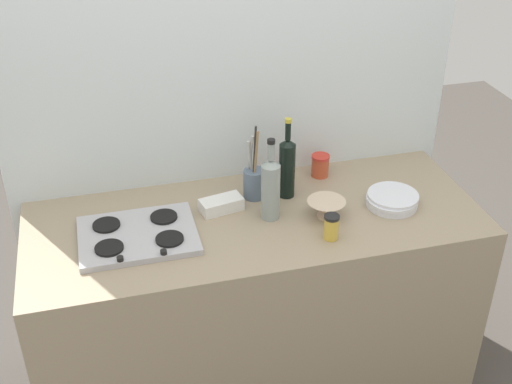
# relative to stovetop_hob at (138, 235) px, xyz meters

# --- Properties ---
(ground_plane) EXTENTS (6.00, 6.00, 0.00)m
(ground_plane) POSITION_rel_stovetop_hob_xyz_m (0.46, 0.02, -0.91)
(ground_plane) COLOR #47423D
(ground_plane) RESTS_ON ground
(counter_block) EXTENTS (1.80, 0.70, 0.90)m
(counter_block) POSITION_rel_stovetop_hob_xyz_m (0.46, 0.02, -0.46)
(counter_block) COLOR tan
(counter_block) RESTS_ON ground
(backsplash_panel) EXTENTS (1.90, 0.06, 2.34)m
(backsplash_panel) POSITION_rel_stovetop_hob_xyz_m (0.46, 0.40, 0.25)
(backsplash_panel) COLOR silver
(backsplash_panel) RESTS_ON ground
(stovetop_hob) EXTENTS (0.44, 0.34, 0.04)m
(stovetop_hob) POSITION_rel_stovetop_hob_xyz_m (0.00, 0.00, 0.00)
(stovetop_hob) COLOR #B2B2B7
(stovetop_hob) RESTS_ON counter_block
(plate_stack) EXTENTS (0.21, 0.21, 0.05)m
(plate_stack) POSITION_rel_stovetop_hob_xyz_m (1.02, -0.03, 0.01)
(plate_stack) COLOR white
(plate_stack) RESTS_ON counter_block
(wine_bottle_leftmost) EXTENTS (0.07, 0.07, 0.35)m
(wine_bottle_leftmost) POSITION_rel_stovetop_hob_xyz_m (0.63, 0.15, 0.12)
(wine_bottle_leftmost) COLOR black
(wine_bottle_leftmost) RESTS_ON counter_block
(wine_bottle_mid_left) EXTENTS (0.07, 0.07, 0.34)m
(wine_bottle_mid_left) POSITION_rel_stovetop_hob_xyz_m (0.52, 0.01, 0.12)
(wine_bottle_mid_left) COLOR gray
(wine_bottle_mid_left) RESTS_ON counter_block
(mixing_bowl) EXTENTS (0.15, 0.15, 0.07)m
(mixing_bowl) POSITION_rel_stovetop_hob_xyz_m (0.73, -0.04, 0.03)
(mixing_bowl) COLOR beige
(mixing_bowl) RESTS_ON counter_block
(butter_dish) EXTENTS (0.18, 0.11, 0.05)m
(butter_dish) POSITION_rel_stovetop_hob_xyz_m (0.34, 0.11, 0.01)
(butter_dish) COLOR white
(butter_dish) RESTS_ON counter_block
(utensil_crock) EXTENTS (0.09, 0.09, 0.32)m
(utensil_crock) POSITION_rel_stovetop_hob_xyz_m (0.50, 0.18, 0.06)
(utensil_crock) COLOR slate
(utensil_crock) RESTS_ON counter_block
(condiment_jar_front) EXTENTS (0.06, 0.06, 0.07)m
(condiment_jar_front) POSITION_rel_stovetop_hob_xyz_m (0.63, 0.26, 0.02)
(condiment_jar_front) COLOR #C64C2D
(condiment_jar_front) RESTS_ON counter_block
(condiment_jar_rear) EXTENTS (0.06, 0.06, 0.10)m
(condiment_jar_rear) POSITION_rel_stovetop_hob_xyz_m (0.70, -0.18, 0.04)
(condiment_jar_rear) COLOR gold
(condiment_jar_rear) RESTS_ON counter_block
(condiment_jar_spare) EXTENTS (0.08, 0.08, 0.10)m
(condiment_jar_spare) POSITION_rel_stovetop_hob_xyz_m (0.82, 0.27, 0.04)
(condiment_jar_spare) COLOR #C64C2D
(condiment_jar_spare) RESTS_ON counter_block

